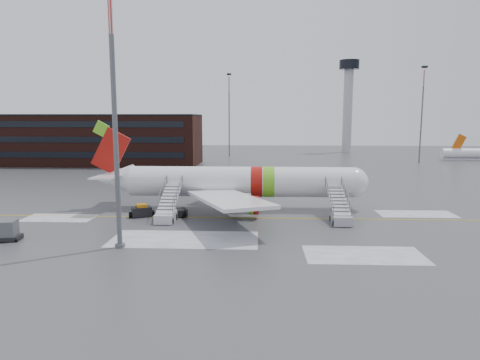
{
  "coord_description": "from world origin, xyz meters",
  "views": [
    {
      "loc": [
        1.14,
        -49.23,
        11.51
      ],
      "look_at": [
        -1.25,
        2.03,
        4.0
      ],
      "focal_mm": 32.0,
      "sensor_mm": 36.0,
      "label": 1
    }
  ],
  "objects_px": {
    "airstair_aft": "(167,211)",
    "uld_container": "(7,231)",
    "airstair_fwd": "(340,213)",
    "pushback_tug": "(171,211)",
    "airliner": "(233,182)",
    "baggage_tractor": "(142,211)",
    "light_mast_near": "(114,111)"
  },
  "relations": [
    {
      "from": "airliner",
      "to": "pushback_tug",
      "type": "relative_size",
      "value": 10.03
    },
    {
      "from": "airliner",
      "to": "pushback_tug",
      "type": "xyz_separation_m",
      "value": [
        -6.91,
        -4.98,
        -2.64
      ]
    },
    {
      "from": "light_mast_near",
      "to": "airstair_fwd",
      "type": "bearing_deg",
      "value": 25.58
    },
    {
      "from": "airliner",
      "to": "baggage_tractor",
      "type": "xyz_separation_m",
      "value": [
        -10.44,
        -4.96,
        -2.78
      ]
    },
    {
      "from": "pushback_tug",
      "to": "baggage_tractor",
      "type": "bearing_deg",
      "value": 179.65
    },
    {
      "from": "uld_container",
      "to": "light_mast_near",
      "type": "distance_m",
      "value": 16.02
    },
    {
      "from": "airliner",
      "to": "uld_container",
      "type": "xyz_separation_m",
      "value": [
        -20.47,
        -15.15,
        -2.53
      ]
    },
    {
      "from": "pushback_tug",
      "to": "uld_container",
      "type": "height_order",
      "value": "uld_container"
    },
    {
      "from": "baggage_tractor",
      "to": "uld_container",
      "type": "bearing_deg",
      "value": -134.54
    },
    {
      "from": "airstair_fwd",
      "to": "pushback_tug",
      "type": "distance_m",
      "value": 19.2
    },
    {
      "from": "baggage_tractor",
      "to": "light_mast_near",
      "type": "relative_size",
      "value": 0.13
    },
    {
      "from": "pushback_tug",
      "to": "light_mast_near",
      "type": "height_order",
      "value": "light_mast_near"
    },
    {
      "from": "airliner",
      "to": "pushback_tug",
      "type": "height_order",
      "value": "airliner"
    },
    {
      "from": "pushback_tug",
      "to": "light_mast_near",
      "type": "xyz_separation_m",
      "value": [
        -2.23,
        -11.78,
        11.32
      ]
    },
    {
      "from": "airstair_fwd",
      "to": "uld_container",
      "type": "xyz_separation_m",
      "value": [
        -32.7,
        -8.62,
        -0.17
      ]
    },
    {
      "from": "airliner",
      "to": "airstair_aft",
      "type": "distance_m",
      "value": 9.91
    },
    {
      "from": "light_mast_near",
      "to": "baggage_tractor",
      "type": "bearing_deg",
      "value": 96.29
    },
    {
      "from": "airstair_fwd",
      "to": "airstair_aft",
      "type": "xyz_separation_m",
      "value": [
        -19.29,
        0.0,
        0.0
      ]
    },
    {
      "from": "baggage_tractor",
      "to": "pushback_tug",
      "type": "bearing_deg",
      "value": -0.35
    },
    {
      "from": "airstair_aft",
      "to": "light_mast_near",
      "type": "bearing_deg",
      "value": -101.44
    },
    {
      "from": "airstair_fwd",
      "to": "baggage_tractor",
      "type": "distance_m",
      "value": 22.72
    },
    {
      "from": "pushback_tug",
      "to": "airstair_fwd",
      "type": "bearing_deg",
      "value": -4.65
    },
    {
      "from": "airstair_fwd",
      "to": "airstair_aft",
      "type": "relative_size",
      "value": 1.0
    },
    {
      "from": "airliner",
      "to": "baggage_tractor",
      "type": "height_order",
      "value": "airliner"
    },
    {
      "from": "airstair_aft",
      "to": "airstair_fwd",
      "type": "bearing_deg",
      "value": 0.0
    },
    {
      "from": "uld_container",
      "to": "light_mast_near",
      "type": "height_order",
      "value": "light_mast_near"
    },
    {
      "from": "airstair_fwd",
      "to": "pushback_tug",
      "type": "height_order",
      "value": "airstair_fwd"
    },
    {
      "from": "airliner",
      "to": "airstair_fwd",
      "type": "height_order",
      "value": "airliner"
    },
    {
      "from": "airstair_aft",
      "to": "uld_container",
      "type": "xyz_separation_m",
      "value": [
        -13.41,
        -8.62,
        -0.17
      ]
    },
    {
      "from": "light_mast_near",
      "to": "airstair_aft",
      "type": "bearing_deg",
      "value": 78.56
    },
    {
      "from": "pushback_tug",
      "to": "uld_container",
      "type": "distance_m",
      "value": 16.96
    },
    {
      "from": "airliner",
      "to": "uld_container",
      "type": "bearing_deg",
      "value": -143.49
    }
  ]
}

